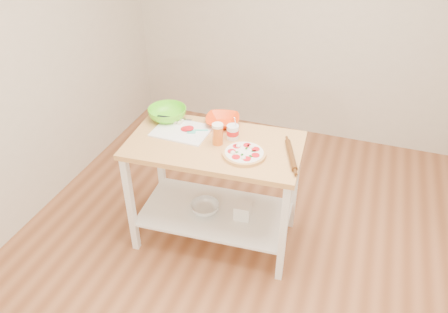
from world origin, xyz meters
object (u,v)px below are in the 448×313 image
at_px(yogurt_tub, 233,132).
at_px(orange_bowl, 223,121).
at_px(cutting_board, 182,130).
at_px(shelf_glass_bowl, 205,208).
at_px(pizza, 244,153).
at_px(knife, 170,118).
at_px(prep_island, 215,171).
at_px(green_bowl, 167,114).
at_px(rolling_pin, 291,155).
at_px(shelf_bin, 243,211).
at_px(beer_pint, 218,134).
at_px(spatula, 197,131).

bearing_deg(yogurt_tub, orange_bowl, 129.35).
height_order(cutting_board, shelf_glass_bowl, cutting_board).
relative_size(pizza, knife, 1.10).
bearing_deg(prep_island, shelf_glass_bowl, -164.14).
relative_size(orange_bowl, green_bowl, 0.86).
relative_size(rolling_pin, shelf_bin, 2.81).
bearing_deg(prep_island, rolling_pin, 0.10).
bearing_deg(cutting_board, yogurt_tub, 5.94).
bearing_deg(shelf_glass_bowl, beer_pint, 12.57).
height_order(pizza, green_bowl, green_bowl).
height_order(knife, rolling_pin, rolling_pin).
distance_m(green_bowl, yogurt_tub, 0.57).
bearing_deg(shelf_glass_bowl, orange_bowl, 81.02).
bearing_deg(yogurt_tub, prep_island, -134.90).
bearing_deg(shelf_glass_bowl, spatula, 130.09).
bearing_deg(spatula, knife, 138.93).
height_order(pizza, beer_pint, beer_pint).
relative_size(pizza, cutting_board, 0.73).
bearing_deg(spatula, pizza, -40.49).
xyz_separation_m(pizza, knife, (-0.68, 0.28, 0.00)).
bearing_deg(knife, cutting_board, -43.68).
relative_size(green_bowl, beer_pint, 1.87).
height_order(beer_pint, shelf_glass_bowl, beer_pint).
bearing_deg(beer_pint, cutting_board, 166.89).
xyz_separation_m(prep_island, spatula, (-0.17, 0.09, 0.26)).
height_order(knife, shelf_glass_bowl, knife).
height_order(rolling_pin, shelf_bin, rolling_pin).
bearing_deg(cutting_board, beer_pint, -11.52).
distance_m(yogurt_tub, shelf_bin, 0.65).
height_order(green_bowl, shelf_bin, green_bowl).
relative_size(prep_island, beer_pint, 8.14).
relative_size(spatula, shelf_glass_bowl, 0.62).
distance_m(spatula, rolling_pin, 0.72).
distance_m(knife, shelf_bin, 0.91).
bearing_deg(pizza, rolling_pin, 14.73).
bearing_deg(prep_island, cutting_board, 165.68).
distance_m(spatula, yogurt_tub, 0.27).
height_order(shelf_glass_bowl, shelf_bin, shelf_bin).
bearing_deg(orange_bowl, spatula, -127.21).
distance_m(pizza, rolling_pin, 0.31).
bearing_deg(beer_pint, orange_bowl, 102.29).
height_order(prep_island, cutting_board, cutting_board).
height_order(yogurt_tub, shelf_bin, yogurt_tub).
xyz_separation_m(knife, orange_bowl, (0.41, 0.07, 0.01)).
bearing_deg(green_bowl, pizza, -22.05).
bearing_deg(pizza, knife, 157.98).
height_order(prep_island, green_bowl, green_bowl).
bearing_deg(shelf_bin, rolling_pin, -2.54).
relative_size(cutting_board, knife, 1.51).
height_order(yogurt_tub, shelf_glass_bowl, yogurt_tub).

